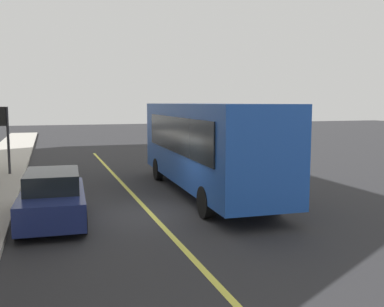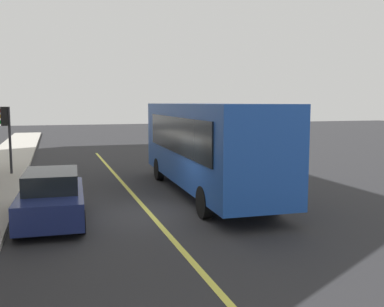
{
  "view_description": "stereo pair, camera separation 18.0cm",
  "coord_description": "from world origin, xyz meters",
  "views": [
    {
      "loc": [
        -13.43,
        3.04,
        3.54
      ],
      "look_at": [
        2.51,
        -2.19,
        1.6
      ],
      "focal_mm": 41.25,
      "sensor_mm": 36.0,
      "label": 1
    },
    {
      "loc": [
        -13.49,
        2.87,
        3.54
      ],
      "look_at": [
        2.51,
        -2.19,
        1.6
      ],
      "focal_mm": 41.25,
      "sensor_mm": 36.0,
      "label": 2
    }
  ],
  "objects": [
    {
      "name": "car_navy",
      "position": [
        0.01,
        2.97,
        0.74
      ],
      "size": [
        4.38,
        2.02,
        1.52
      ],
      "color": "navy",
      "rests_on": "ground"
    },
    {
      "name": "ground",
      "position": [
        0.0,
        0.0,
        0.0
      ],
      "size": [
        120.0,
        120.0,
        0.0
      ],
      "primitive_type": "plane",
      "color": "#28282B"
    },
    {
      "name": "lane_centre_stripe",
      "position": [
        0.0,
        0.0,
        0.0
      ],
      "size": [
        36.0,
        0.16,
        0.01
      ],
      "primitive_type": "cube",
      "color": "#D8D14C",
      "rests_on": "ground"
    },
    {
      "name": "bus",
      "position": [
        2.55,
        -2.74,
        1.99
      ],
      "size": [
        11.2,
        2.88,
        3.5
      ],
      "color": "#1E4CAD",
      "rests_on": "ground"
    },
    {
      "name": "traffic_light",
      "position": [
        9.14,
        5.0,
        2.53
      ],
      "size": [
        0.3,
        0.52,
        3.2
      ],
      "color": "#2D2D33",
      "rests_on": "sidewalk"
    }
  ]
}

